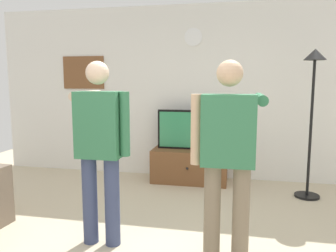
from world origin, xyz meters
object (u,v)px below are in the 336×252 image
at_px(framed_picture, 84,73).
at_px(person_standing_nearer_lamp, 100,143).
at_px(tv_stand, 190,166).
at_px(television, 190,130).
at_px(wall_clock, 193,37).
at_px(person_standing_nearer_couch, 228,151).
at_px(floor_lamp, 313,93).

distance_m(framed_picture, person_standing_nearer_lamp, 2.79).
bearing_deg(framed_picture, tv_stand, -9.15).
relative_size(tv_stand, person_standing_nearer_lamp, 0.66).
height_order(television, wall_clock, wall_clock).
height_order(wall_clock, person_standing_nearer_couch, wall_clock).
bearing_deg(framed_picture, wall_clock, -0.16).
bearing_deg(floor_lamp, framed_picture, 169.35).
xyz_separation_m(tv_stand, framed_picture, (-1.83, 0.30, 1.42)).
distance_m(television, person_standing_nearer_lamp, 2.21).
relative_size(tv_stand, framed_picture, 1.59).
relative_size(floor_lamp, person_standing_nearer_couch, 1.14).
height_order(television, floor_lamp, floor_lamp).
bearing_deg(person_standing_nearer_couch, person_standing_nearer_lamp, 173.97).
bearing_deg(person_standing_nearer_couch, tv_stand, 105.64).
bearing_deg(wall_clock, tv_stand, -90.00).
height_order(person_standing_nearer_lamp, person_standing_nearer_couch, person_standing_nearer_lamp).
distance_m(framed_picture, person_standing_nearer_couch, 3.57).
xyz_separation_m(floor_lamp, person_standing_nearer_lamp, (-2.18, -1.73, -0.42)).
bearing_deg(person_standing_nearer_lamp, person_standing_nearer_couch, -6.03).
bearing_deg(floor_lamp, television, 166.14).
height_order(tv_stand, television, television).
bearing_deg(tv_stand, person_standing_nearer_lamp, -104.71).
distance_m(wall_clock, person_standing_nearer_lamp, 2.73).
xyz_separation_m(tv_stand, television, (-0.00, 0.05, 0.55)).
bearing_deg(wall_clock, television, -90.00).
bearing_deg(floor_lamp, tv_stand, 167.69).
distance_m(framed_picture, floor_lamp, 3.53).
distance_m(television, floor_lamp, 1.78).
bearing_deg(floor_lamp, person_standing_nearer_lamp, -141.55).
relative_size(television, framed_picture, 1.40).
relative_size(person_standing_nearer_lamp, person_standing_nearer_couch, 1.01).
xyz_separation_m(floor_lamp, person_standing_nearer_couch, (-1.01, -1.85, -0.42)).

